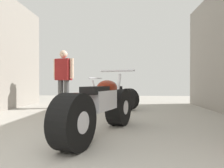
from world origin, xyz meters
name	(u,v)px	position (x,y,z in m)	size (l,w,h in m)	color
ground_plane	(103,121)	(0.00, 3.12, 0.00)	(14.96, 14.96, 0.00)	#A8A399
motorcycle_maroon_cruiser	(100,108)	(0.06, 2.07, 0.39)	(0.95, 2.02, 0.96)	black
motorcycle_black_naked	(111,95)	(0.02, 5.10, 0.37)	(1.62, 1.29, 0.89)	black
mechanic_in_blue	(64,75)	(-1.34, 5.03, 0.94)	(0.66, 0.36, 1.66)	#4C4C4C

